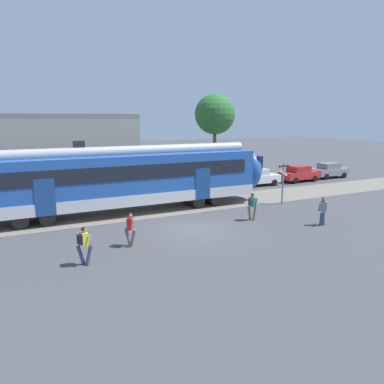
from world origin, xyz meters
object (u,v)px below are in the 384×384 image
pedestrian_red (130,227)px  parked_car_grey (329,170)px  parked_car_red (299,174)px  crossing_signal (283,176)px  pedestrian_grey (323,209)px  pedestrian_green (252,204)px  parked_car_white (258,177)px  pedestrian_yellow (84,243)px

pedestrian_red → parked_car_grey: bearing=24.3°
parked_car_red → pedestrian_red: bearing=-152.1°
parked_car_grey → crossing_signal: size_ratio=1.34×
pedestrian_grey → pedestrian_green: bearing=137.7°
parked_car_red → crossing_signal: 10.57m
parked_car_red → parked_car_white: bearing=-179.6°
pedestrian_green → parked_car_white: (7.39, 9.48, -0.21)m
parked_car_red → pedestrian_yellow: bearing=-151.8°
pedestrian_yellow → parked_car_white: pedestrian_yellow is taller
pedestrian_yellow → parked_car_white: (17.80, 12.16, -0.21)m
parked_car_red → parked_car_grey: bearing=5.2°
pedestrian_red → crossing_signal: size_ratio=0.56×
crossing_signal → parked_car_white: bearing=67.1°
pedestrian_green → parked_car_grey: bearing=30.6°
pedestrian_yellow → pedestrian_grey: bearing=-0.2°
crossing_signal → pedestrian_grey: bearing=-105.8°
pedestrian_green → pedestrian_grey: bearing=-42.3°
pedestrian_yellow → crossing_signal: crossing_signal is taller
pedestrian_grey → parked_car_white: size_ratio=0.41×
pedestrian_green → parked_car_red: 15.60m
parked_car_grey → crossing_signal: crossing_signal is taller
parked_car_red → crossing_signal: bearing=-138.6°
parked_car_grey → parked_car_white: bearing=-177.3°
parked_car_white → parked_car_red: bearing=0.4°
pedestrian_yellow → parked_car_grey: size_ratio=0.42×
parked_car_grey → parked_car_red: bearing=-174.8°
parked_car_white → pedestrian_green: bearing=-127.9°
parked_car_white → crossing_signal: bearing=-112.9°
parked_car_red → crossing_signal: (-7.88, -6.94, 1.23)m
pedestrian_grey → parked_car_red: pedestrian_grey is taller
pedestrian_red → parked_car_white: pedestrian_red is taller
pedestrian_yellow → parked_car_grey: pedestrian_yellow is taller
pedestrian_red → parked_car_grey: 27.14m
parked_car_grey → crossing_signal: bearing=-149.1°
pedestrian_yellow → pedestrian_grey: size_ratio=1.00×
parked_car_grey → pedestrian_red: bearing=-155.7°
parked_car_grey → pedestrian_green: bearing=-149.4°
pedestrian_red → pedestrian_green: same height
pedestrian_yellow → pedestrian_red: size_ratio=1.00×
pedestrian_yellow → parked_car_grey: (27.16, 12.59, -0.21)m
pedestrian_green → parked_car_grey: 19.47m
crossing_signal → parked_car_red: bearing=41.4°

